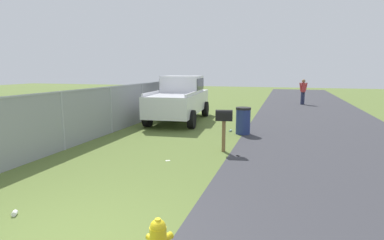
{
  "coord_description": "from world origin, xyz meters",
  "views": [
    {
      "loc": [
        -2.97,
        -2.68,
        2.39
      ],
      "look_at": [
        4.46,
        -0.38,
        1.09
      ],
      "focal_mm": 28.24,
      "sensor_mm": 36.0,
      "label": 1
    }
  ],
  "objects_px": {
    "mailbox": "(224,118)",
    "pedestrian": "(303,90)",
    "pickup_truck": "(180,97)",
    "trash_bin": "(243,121)"
  },
  "relations": [
    {
      "from": "pickup_truck",
      "to": "trash_bin",
      "type": "distance_m",
      "value": 4.02
    },
    {
      "from": "pickup_truck",
      "to": "trash_bin",
      "type": "relative_size",
      "value": 5.24
    },
    {
      "from": "pedestrian",
      "to": "mailbox",
      "type": "bearing_deg",
      "value": -35.11
    },
    {
      "from": "pickup_truck",
      "to": "pedestrian",
      "type": "distance_m",
      "value": 10.54
    },
    {
      "from": "mailbox",
      "to": "trash_bin",
      "type": "bearing_deg",
      "value": -14.18
    },
    {
      "from": "mailbox",
      "to": "pedestrian",
      "type": "distance_m",
      "value": 13.91
    },
    {
      "from": "pickup_truck",
      "to": "pedestrian",
      "type": "height_order",
      "value": "pickup_truck"
    },
    {
      "from": "mailbox",
      "to": "pickup_truck",
      "type": "distance_m",
      "value": 5.76
    },
    {
      "from": "mailbox",
      "to": "pickup_truck",
      "type": "height_order",
      "value": "pickup_truck"
    },
    {
      "from": "trash_bin",
      "to": "pedestrian",
      "type": "distance_m",
      "value": 11.3
    }
  ]
}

